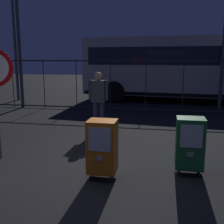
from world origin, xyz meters
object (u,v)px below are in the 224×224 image
object	(u,v)px
newspaper_box_secondary	(102,146)
street_light_far_right	(12,4)
newspaper_box_primary	(190,143)
bus_far	(199,64)
pedestrian	(98,99)
bus_near	(197,66)

from	to	relation	value
newspaper_box_secondary	street_light_far_right	distance (m)	11.07
newspaper_box_primary	bus_far	distance (m)	13.02
pedestrian	bus_far	distance (m)	11.08
bus_near	bus_far	distance (m)	4.12
pedestrian	bus_near	distance (m)	7.13
bus_far	street_light_far_right	bearing A→B (deg)	-150.17
newspaper_box_primary	street_light_far_right	distance (m)	11.63
pedestrian	street_light_far_right	size ratio (longest dim) A/B	0.21
pedestrian	bus_near	xyz separation A→B (m)	(3.23, 6.30, 0.76)
bus_far	newspaper_box_primary	bearing A→B (deg)	-95.99
newspaper_box_secondary	pedestrian	world-z (taller)	pedestrian
pedestrian	bus_near	world-z (taller)	bus_near
pedestrian	bus_far	world-z (taller)	bus_far
pedestrian	bus_far	xyz separation A→B (m)	(3.80, 10.39, 0.76)
newspaper_box_primary	bus_near	distance (m)	8.93
newspaper_box_secondary	pedestrian	bearing A→B (deg)	104.60
bus_near	bus_far	size ratio (longest dim) A/B	1.01
bus_near	street_light_far_right	xyz separation A→B (m)	(-8.62, -0.99, 2.87)
newspaper_box_secondary	bus_far	bearing A→B (deg)	77.22
pedestrian	street_light_far_right	distance (m)	8.39
newspaper_box_secondary	street_light_far_right	size ratio (longest dim) A/B	0.13
bus_far	newspaper_box_secondary	bearing A→B (deg)	-101.86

